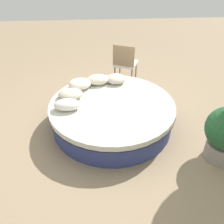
{
  "coord_description": "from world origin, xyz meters",
  "views": [
    {
      "loc": [
        -0.26,
        -3.62,
        2.88
      ],
      "look_at": [
        0.0,
        0.0,
        0.3
      ],
      "focal_mm": 37.83,
      "sensor_mm": 36.0,
      "label": 1
    }
  ],
  "objects": [
    {
      "name": "ground_plane",
      "position": [
        0.0,
        0.0,
        0.0
      ],
      "size": [
        16.0,
        16.0,
        0.0
      ],
      "primitive_type": "plane",
      "color": "#9E8466"
    },
    {
      "name": "patio_chair",
      "position": [
        0.44,
        1.77,
        0.56
      ],
      "size": [
        0.68,
        0.67,
        0.98
      ],
      "rotation": [
        0.0,
        0.0,
        -0.41
      ],
      "color": "#997A56",
      "rests_on": "ground_plane"
    },
    {
      "name": "throw_pillow_3",
      "position": [
        -0.77,
        0.25,
        0.58
      ],
      "size": [
        0.46,
        0.37,
        0.17
      ],
      "primitive_type": "ellipsoid",
      "color": "beige",
      "rests_on": "round_bed"
    },
    {
      "name": "throw_pillow_1",
      "position": [
        -0.24,
        0.77,
        0.59
      ],
      "size": [
        0.46,
        0.34,
        0.19
      ],
      "primitive_type": "ellipsoid",
      "color": "beige",
      "rests_on": "round_bed"
    },
    {
      "name": "throw_pillow_2",
      "position": [
        -0.61,
        0.61,
        0.59
      ],
      "size": [
        0.45,
        0.39,
        0.19
      ],
      "primitive_type": "ellipsoid",
      "color": "silver",
      "rests_on": "round_bed"
    },
    {
      "name": "throw_pillow_0",
      "position": [
        0.14,
        0.8,
        0.58
      ],
      "size": [
        0.41,
        0.39,
        0.17
      ],
      "primitive_type": "ellipsoid",
      "color": "beige",
      "rests_on": "round_bed"
    },
    {
      "name": "round_bed",
      "position": [
        0.0,
        0.0,
        0.26
      ],
      "size": [
        2.33,
        2.33,
        0.5
      ],
      "color": "navy",
      "rests_on": "ground_plane"
    },
    {
      "name": "throw_pillow_4",
      "position": [
        -0.8,
        -0.13,
        0.59
      ],
      "size": [
        0.47,
        0.29,
        0.19
      ],
      "primitive_type": "ellipsoid",
      "color": "white",
      "rests_on": "round_bed"
    }
  ]
}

